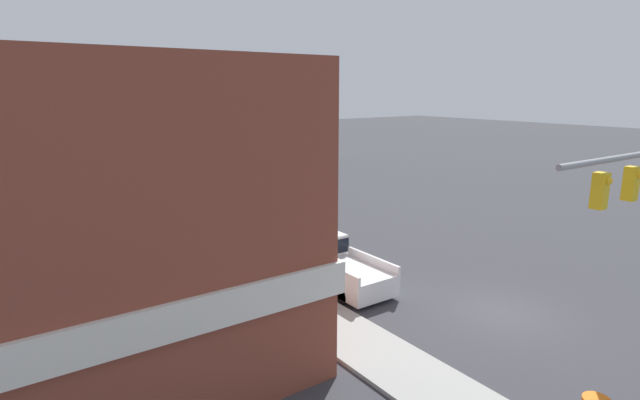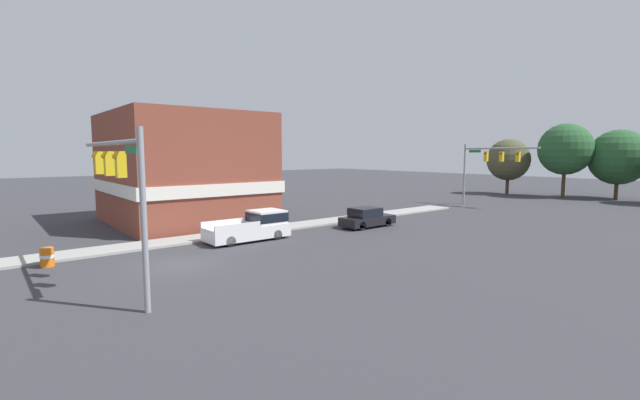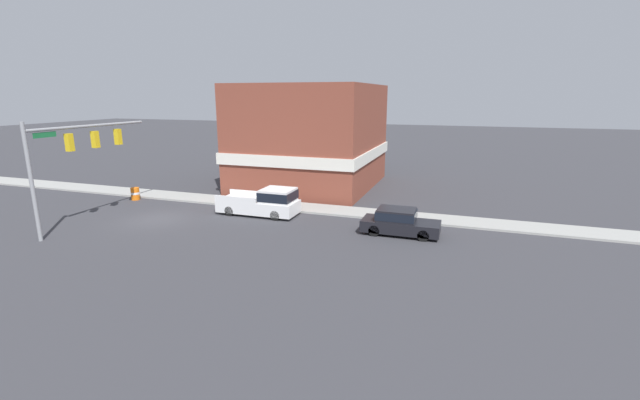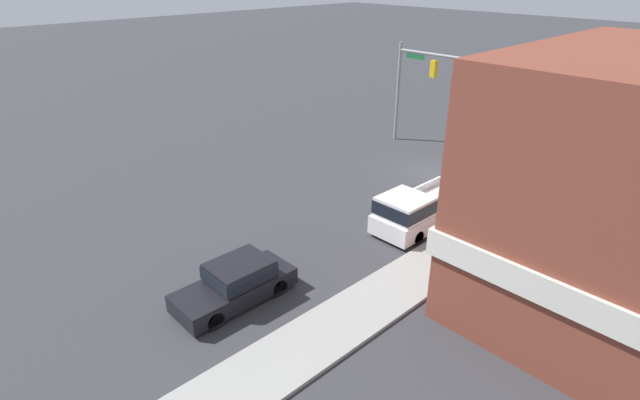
# 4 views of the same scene
# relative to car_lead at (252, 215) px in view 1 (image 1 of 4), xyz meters

# --- Properties ---
(ground_plane) EXTENTS (200.00, 200.00, 0.00)m
(ground_plane) POSITION_rel_car_lead_xyz_m (2.06, -15.55, -0.79)
(ground_plane) COLOR #38383D
(sidewalk_curb) EXTENTS (2.40, 60.00, 0.14)m
(sidewalk_curb) POSITION_rel_car_lead_xyz_m (-3.64, -15.55, -0.72)
(sidewalk_curb) COLOR #9E9E99
(sidewalk_curb) RESTS_ON ground
(far_signal_assembly) EXTENTS (8.30, 0.49, 6.73)m
(far_signal_assembly) POSITION_rel_car_lead_xyz_m (-1.17, 19.52, 4.19)
(far_signal_assembly) COLOR gray
(far_signal_assembly) RESTS_ON ground
(car_lead) EXTENTS (1.86, 4.51, 1.53)m
(car_lead) POSITION_rel_car_lead_xyz_m (0.00, 0.00, 0.00)
(car_lead) COLOR black
(car_lead) RESTS_ON ground
(pickup_truck_parked) EXTENTS (2.12, 5.51, 1.90)m
(pickup_truck_parked) POSITION_rel_car_lead_xyz_m (-1.18, -9.26, 0.14)
(pickup_truck_parked) COLOR black
(pickup_truck_parked) RESTS_ON ground
(corner_brick_building) EXTENTS (13.10, 11.42, 8.90)m
(corner_brick_building) POSITION_rel_car_lead_xyz_m (-11.74, -9.81, 3.52)
(corner_brick_building) COLOR brown
(corner_brick_building) RESTS_ON ground
(church_steeple) EXTENTS (3.29, 3.29, 11.74)m
(church_steeple) POSITION_rel_car_lead_xyz_m (20.86, 24.52, 5.35)
(church_steeple) COLOR white
(church_steeple) RESTS_ON ground
(backdrop_tree_left_far) EXTENTS (5.76, 5.76, 7.70)m
(backdrop_tree_left_far) POSITION_rel_car_lead_xyz_m (-6.78, 34.58, 4.01)
(backdrop_tree_left_far) COLOR #4C3823
(backdrop_tree_left_far) RESTS_ON ground
(backdrop_tree_left_mid) EXTENTS (6.58, 6.58, 9.52)m
(backdrop_tree_left_mid) POSITION_rel_car_lead_xyz_m (0.04, 35.86, 5.42)
(backdrop_tree_left_mid) COLOR #4C3823
(backdrop_tree_left_mid) RESTS_ON ground
(backdrop_tree_center) EXTENTS (6.86, 6.86, 8.66)m
(backdrop_tree_center) POSITION_rel_car_lead_xyz_m (5.03, 39.03, 4.43)
(backdrop_tree_center) COLOR #4C3823
(backdrop_tree_center) RESTS_ON ground
(backdrop_tree_right_mid) EXTENTS (6.13, 6.13, 7.94)m
(backdrop_tree_right_mid) POSITION_rel_car_lead_xyz_m (11.82, 37.05, 4.07)
(backdrop_tree_right_mid) COLOR #4C3823
(backdrop_tree_right_mid) RESTS_ON ground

